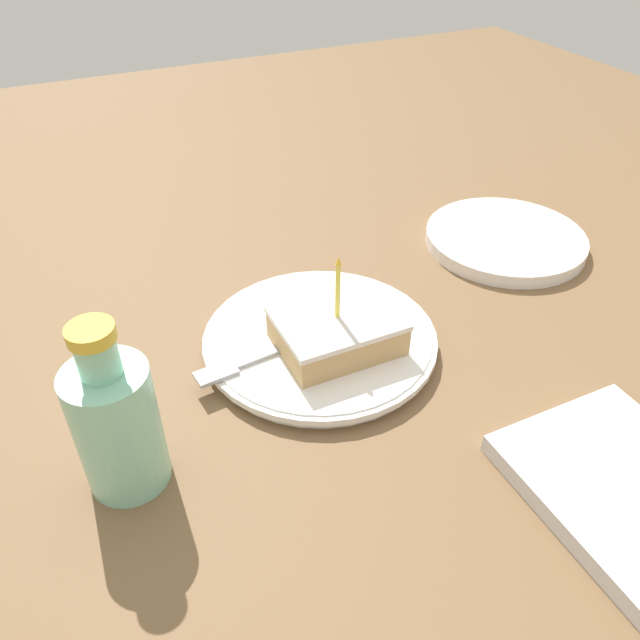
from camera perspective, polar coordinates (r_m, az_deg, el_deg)
The scene contains 6 objects.
ground_plane at distance 0.74m, azimuth -1.10°, elevation -4.34°, with size 2.40×2.40×0.04m.
plate at distance 0.73m, azimuth -0.00°, elevation -1.80°, with size 0.27×0.27×0.02m.
cake_slice at distance 0.69m, azimuth 1.56°, elevation -0.95°, with size 0.10×0.13×0.12m.
fork at distance 0.69m, azimuth -5.70°, elevation -3.43°, with size 0.04×0.17×0.00m.
bottle at distance 0.58m, azimuth -18.11°, elevation -8.93°, with size 0.07×0.07×0.18m.
side_plate at distance 0.96m, azimuth 16.56°, elevation 7.09°, with size 0.23×0.23×0.02m.
Camera 1 is at (-0.50, 0.22, 0.47)m, focal length 35.00 mm.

